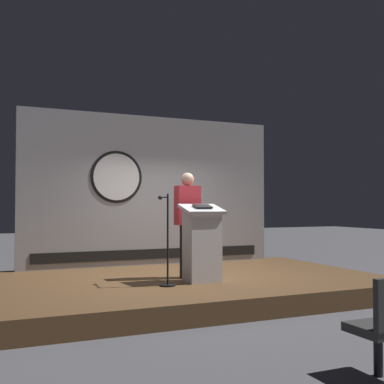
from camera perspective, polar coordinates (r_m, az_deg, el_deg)
name	(u,v)px	position (r m, az deg, el deg)	size (l,w,h in m)	color
ground_plane	(187,295)	(8.01, -0.60, -12.47)	(40.00, 40.00, 0.00)	#4C4C51
stage_platform	(187,286)	(7.98, -0.60, -11.41)	(6.40, 4.00, 0.30)	brown
banner_display	(152,191)	(9.60, -4.93, 0.15)	(5.27, 0.12, 3.03)	#9E9EA3
podium	(202,244)	(7.42, 1.23, -6.32)	(0.64, 0.50, 1.23)	silver
speaker_person	(187,224)	(7.82, -0.56, -3.89)	(0.40, 0.26, 1.75)	black
microphone_stand	(167,254)	(7.10, -3.12, -7.53)	(0.24, 0.50, 1.38)	black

